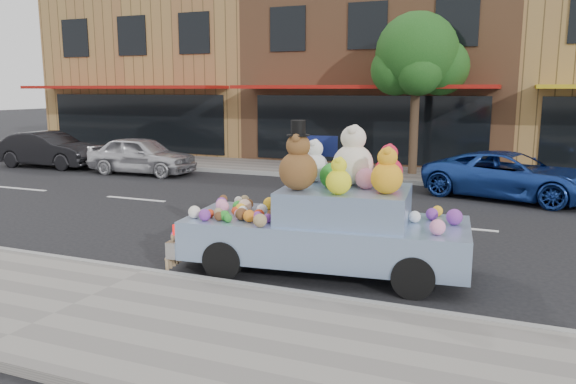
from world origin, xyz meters
The scene contains 12 objects.
ground centered at (0.00, 0.00, 0.00)m, with size 120.00×120.00×0.00m, color black.
near_sidewalk centered at (0.00, -6.50, 0.06)m, with size 60.00×3.00×0.12m, color gray.
far_sidewalk centered at (0.00, 6.50, 0.06)m, with size 60.00×3.00×0.12m, color gray.
near_kerb centered at (0.00, -5.00, 0.07)m, with size 60.00×0.12×0.13m, color gray.
far_kerb centered at (0.00, 5.00, 0.07)m, with size 60.00×0.12×0.13m, color gray.
storefront_left centered at (-10.00, 11.97, 3.64)m, with size 10.00×9.80×7.30m.
storefront_mid centered at (0.00, 11.97, 3.64)m, with size 10.00×9.80×7.30m.
street_tree centered at (2.03, 6.55, 3.69)m, with size 3.00×2.70×5.22m.
car_silver centered at (-6.56, 3.72, 0.64)m, with size 1.50×3.74×1.27m, color silver.
car_blue centered at (5.02, 3.79, 0.61)m, with size 2.03×4.40×1.22m, color #1B3C98.
car_dark centered at (-10.72, 3.78, 0.65)m, with size 1.38×3.95×1.30m, color black.
art_car centered at (2.49, -3.70, 0.82)m, with size 4.65×2.23×2.39m.
Camera 1 is at (5.15, -11.76, 2.83)m, focal length 35.00 mm.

